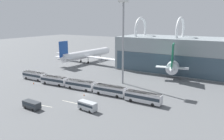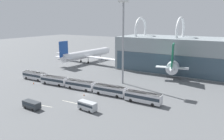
% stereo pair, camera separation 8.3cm
% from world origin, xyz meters
% --- Properties ---
extents(ground_plane, '(440.00, 440.00, 0.00)m').
position_xyz_m(ground_plane, '(0.00, 0.00, 0.00)').
color(ground_plane, slate).
extents(airliner_at_gate_near, '(44.38, 42.89, 13.51)m').
position_xyz_m(airliner_at_gate_near, '(-33.95, 43.81, 4.75)').
color(airliner_at_gate_near, white).
rests_on(airliner_at_gate_near, ground_plane).
extents(airliner_at_gate_far, '(34.99, 37.20, 14.94)m').
position_xyz_m(airliner_at_gate_far, '(16.65, 46.05, 4.73)').
color(airliner_at_gate_far, silver).
rests_on(airliner_at_gate_far, ground_plane).
extents(shuttle_bus_0, '(11.17, 3.15, 3.14)m').
position_xyz_m(shuttle_bus_0, '(-29.24, 4.01, 1.85)').
color(shuttle_bus_0, silver).
rests_on(shuttle_bus_0, ground_plane).
extents(shuttle_bus_1, '(11.28, 3.65, 3.14)m').
position_xyz_m(shuttle_bus_1, '(-17.12, 3.09, 1.85)').
color(shuttle_bus_1, silver).
rests_on(shuttle_bus_1, ground_plane).
extents(shuttle_bus_2, '(11.25, 3.49, 3.14)m').
position_xyz_m(shuttle_bus_2, '(-4.99, 3.59, 1.85)').
color(shuttle_bus_2, silver).
rests_on(shuttle_bus_2, ground_plane).
extents(shuttle_bus_3, '(11.20, 3.27, 3.14)m').
position_xyz_m(shuttle_bus_3, '(7.14, 3.79, 1.85)').
color(shuttle_bus_3, silver).
rests_on(shuttle_bus_3, ground_plane).
extents(shuttle_bus_4, '(11.12, 2.96, 3.14)m').
position_xyz_m(shuttle_bus_4, '(19.27, 3.08, 1.85)').
color(shuttle_bus_4, silver).
rests_on(shuttle_bus_4, ground_plane).
extents(service_van_foreground, '(5.63, 2.51, 2.49)m').
position_xyz_m(service_van_foreground, '(8.53, -9.91, 1.46)').
color(service_van_foreground, '#B2B7BC').
rests_on(service_van_foreground, ground_plane).
extents(service_van_crossing, '(5.57, 2.30, 2.11)m').
position_xyz_m(service_van_crossing, '(-5.49, -16.86, 1.26)').
color(service_van_crossing, '#2D3338').
rests_on(service_van_crossing, ground_plane).
extents(floodlight_mast, '(2.94, 2.94, 30.85)m').
position_xyz_m(floodlight_mast, '(4.40, 17.95, 19.61)').
color(floodlight_mast, gray).
rests_on(floodlight_mast, ground_plane).
extents(lane_stripe_0, '(7.32, 0.62, 0.01)m').
position_xyz_m(lane_stripe_0, '(1.05, -7.69, 0.00)').
color(lane_stripe_0, silver).
rests_on(lane_stripe_0, ground_plane).
extents(lane_stripe_2, '(9.60, 2.87, 0.01)m').
position_xyz_m(lane_stripe_2, '(18.35, 5.52, 0.00)').
color(lane_stripe_2, silver).
rests_on(lane_stripe_2, ground_plane).
extents(lane_stripe_3, '(8.85, 1.65, 0.01)m').
position_xyz_m(lane_stripe_3, '(-5.69, -14.00, 0.00)').
color(lane_stripe_3, silver).
rests_on(lane_stripe_3, ground_plane).
extents(traffic_cone_0, '(0.48, 0.48, 0.67)m').
position_xyz_m(traffic_cone_0, '(-24.44, -0.55, 0.33)').
color(traffic_cone_0, black).
rests_on(traffic_cone_0, ground_plane).
extents(traffic_cone_1, '(0.46, 0.46, 0.78)m').
position_xyz_m(traffic_cone_1, '(0.35, -0.98, 0.38)').
color(traffic_cone_1, black).
rests_on(traffic_cone_1, ground_plane).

